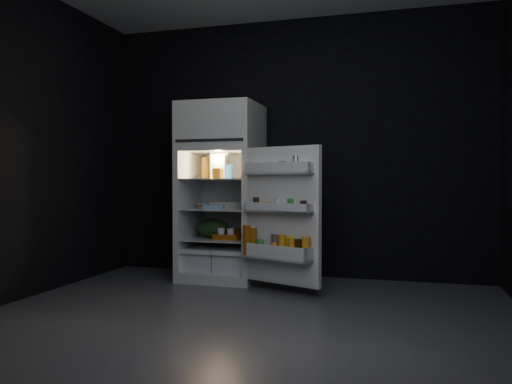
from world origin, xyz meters
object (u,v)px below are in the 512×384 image
(fridge_door, at_px, (281,218))
(refrigerator, at_px, (222,185))
(egg_carton, at_px, (225,205))
(yogurt_tray, at_px, (227,237))
(milk_jug, at_px, (219,167))

(fridge_door, bearing_deg, refrigerator, 144.94)
(egg_carton, height_order, yogurt_tray, egg_carton)
(refrigerator, height_order, yogurt_tray, refrigerator)
(refrigerator, relative_size, milk_jug, 7.42)
(fridge_door, height_order, yogurt_tray, fridge_door)
(milk_jug, distance_m, egg_carton, 0.42)
(fridge_door, relative_size, milk_jug, 5.08)
(yogurt_tray, bearing_deg, milk_jug, 134.21)
(refrigerator, bearing_deg, fridge_door, -35.06)
(fridge_door, relative_size, yogurt_tray, 4.83)
(milk_jug, distance_m, yogurt_tray, 0.73)
(milk_jug, relative_size, yogurt_tray, 0.95)
(yogurt_tray, bearing_deg, refrigerator, 123.75)
(refrigerator, xyz_separation_m, egg_carton, (0.07, -0.14, -0.19))
(milk_jug, relative_size, egg_carton, 0.78)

